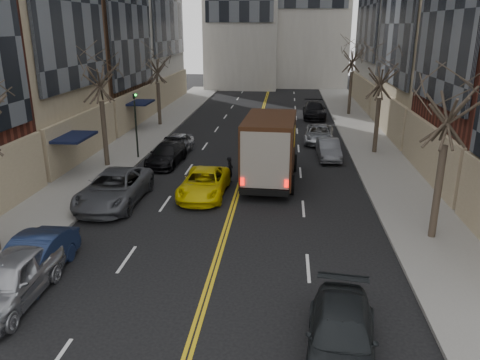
% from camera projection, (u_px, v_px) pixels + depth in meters
% --- Properties ---
extents(sidewalk_left, '(4.00, 66.00, 0.15)m').
position_uv_depth(sidewalk_left, '(138.00, 140.00, 36.61)').
color(sidewalk_left, slate).
rests_on(sidewalk_left, ground).
extents(sidewalk_right, '(4.00, 66.00, 0.15)m').
position_uv_depth(sidewalk_right, '(372.00, 146.00, 34.93)').
color(sidewalk_right, slate).
rests_on(sidewalk_right, ground).
extents(tree_lf_mid, '(3.20, 3.20, 8.91)m').
position_uv_depth(tree_lf_mid, '(98.00, 61.00, 27.93)').
color(tree_lf_mid, '#382D23').
rests_on(tree_lf_mid, sidewalk_left).
extents(tree_lf_far, '(3.20, 3.20, 8.12)m').
position_uv_depth(tree_lf_far, '(156.00, 57.00, 40.39)').
color(tree_lf_far, '#382D23').
rests_on(tree_lf_far, sidewalk_left).
extents(tree_rt_near, '(3.20, 3.20, 8.71)m').
position_uv_depth(tree_rt_near, '(453.00, 86.00, 17.83)').
color(tree_rt_near, '#382D23').
rests_on(tree_rt_near, sidewalk_right).
extents(tree_rt_mid, '(3.20, 3.20, 8.32)m').
position_uv_depth(tree_rt_mid, '(382.00, 64.00, 31.14)').
color(tree_rt_mid, '#382D23').
rests_on(tree_rt_mid, sidewalk_right).
extents(tree_rt_far, '(3.20, 3.20, 9.11)m').
position_uv_depth(tree_rt_far, '(353.00, 46.00, 45.13)').
color(tree_rt_far, '#382D23').
rests_on(tree_rt_far, sidewalk_right).
extents(traffic_signal, '(0.29, 0.26, 4.70)m').
position_uv_depth(traffic_signal, '(136.00, 118.00, 30.87)').
color(traffic_signal, black).
rests_on(traffic_signal, sidewalk_left).
extents(ups_truck, '(3.19, 7.26, 3.91)m').
position_uv_depth(ups_truck, '(270.00, 149.00, 26.50)').
color(ups_truck, black).
rests_on(ups_truck, ground).
extents(observer_sedan, '(2.39, 4.78, 1.33)m').
position_uv_depth(observer_sedan, '(341.00, 336.00, 12.64)').
color(observer_sedan, black).
rests_on(observer_sedan, ground).
extents(taxi, '(2.35, 4.98, 1.38)m').
position_uv_depth(taxi, '(204.00, 183.00, 24.75)').
color(taxi, '#D9C309').
rests_on(taxi, ground).
extents(pedestrian, '(0.44, 0.60, 1.51)m').
position_uv_depth(pedestrian, '(230.00, 170.00, 26.85)').
color(pedestrian, black).
rests_on(pedestrian, ground).
extents(parked_lf_a, '(1.97, 4.78, 1.62)m').
position_uv_depth(parked_lf_a, '(10.00, 280.00, 15.13)').
color(parked_lf_a, '#AEB0B6').
rests_on(parked_lf_a, ground).
extents(parked_lf_b, '(1.60, 4.51, 1.48)m').
position_uv_depth(parked_lf_b, '(33.00, 259.00, 16.61)').
color(parked_lf_b, '#121D3A').
rests_on(parked_lf_b, ground).
extents(parked_lf_c, '(2.74, 5.88, 1.63)m').
position_uv_depth(parked_lf_c, '(114.00, 188.00, 23.62)').
color(parked_lf_c, '#484A50').
rests_on(parked_lf_c, ground).
extents(parked_lf_d, '(2.12, 4.69, 1.33)m').
position_uv_depth(parked_lf_d, '(167.00, 154.00, 30.39)').
color(parked_lf_d, black).
rests_on(parked_lf_d, ground).
extents(parked_lf_e, '(2.15, 4.27, 1.40)m').
position_uv_depth(parked_lf_e, '(177.00, 144.00, 32.85)').
color(parked_lf_e, '#9D9EA5').
rests_on(parked_lf_e, ground).
extents(parked_rt_a, '(1.52, 4.03, 1.31)m').
position_uv_depth(parked_rt_a, '(329.00, 149.00, 31.68)').
color(parked_rt_a, '#52545A').
rests_on(parked_rt_a, ground).
extents(parked_rt_b, '(2.56, 4.86, 1.30)m').
position_uv_depth(parked_rt_b, '(319.00, 134.00, 36.17)').
color(parked_rt_b, '#A5A8AC').
rests_on(parked_rt_b, ground).
extents(parked_rt_c, '(2.21, 5.34, 1.55)m').
position_uv_depth(parked_rt_c, '(314.00, 110.00, 45.65)').
color(parked_rt_c, black).
rests_on(parked_rt_c, ground).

